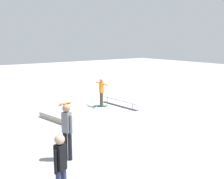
% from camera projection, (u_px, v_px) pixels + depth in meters
% --- Properties ---
extents(ground_plane, '(60.00, 60.00, 0.00)m').
position_uv_depth(ground_plane, '(115.00, 110.00, 13.36)').
color(ground_plane, '#9E9EA3').
extents(grind_rail, '(2.74, 0.49, 0.35)m').
position_uv_depth(grind_rail, '(119.00, 103.00, 14.07)').
color(grind_rail, black).
rests_on(grind_rail, ground_plane).
extents(skate_ledge, '(1.91, 0.88, 0.26)m').
position_uv_depth(skate_ledge, '(55.00, 117.00, 11.65)').
color(skate_ledge, '#B2A893').
rests_on(skate_ledge, ground_plane).
extents(skater_main, '(1.27, 0.22, 1.58)m').
position_uv_depth(skater_main, '(101.00, 90.00, 13.84)').
color(skater_main, brown).
rests_on(skater_main, ground_plane).
extents(skateboard_main, '(0.54, 0.80, 0.09)m').
position_uv_depth(skateboard_main, '(101.00, 105.00, 13.95)').
color(skateboard_main, teal).
rests_on(skateboard_main, ground_plane).
extents(bystander_grey_shirt, '(0.39, 0.28, 1.74)m').
position_uv_depth(bystander_grey_shirt, '(67.00, 129.00, 7.58)').
color(bystander_grey_shirt, black).
rests_on(bystander_grey_shirt, ground_plane).
extents(bystander_black_shirt, '(0.25, 0.37, 1.62)m').
position_uv_depth(bystander_black_shirt, '(61.00, 165.00, 5.49)').
color(bystander_black_shirt, '#2D3351').
rests_on(bystander_black_shirt, ground_plane).
extents(loose_skateboard_orange, '(0.30, 0.81, 0.09)m').
position_uv_depth(loose_skateboard_orange, '(65.00, 103.00, 14.47)').
color(loose_skateboard_orange, orange).
rests_on(loose_skateboard_orange, ground_plane).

